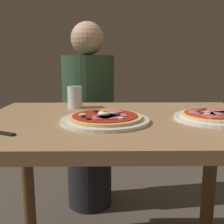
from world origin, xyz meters
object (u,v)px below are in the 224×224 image
object	(u,v)px
pizza_across_left	(213,117)
water_glass_near	(75,99)
fork	(183,106)
dining_table	(122,150)
diner_person	(89,122)
pizza_foreground	(105,119)

from	to	relation	value
pizza_across_left	water_glass_near	xyz separation A→B (m)	(-0.54, 0.25, 0.03)
pizza_across_left	fork	size ratio (longest dim) A/B	1.83
pizza_across_left	dining_table	bearing A→B (deg)	174.98
fork	diner_person	world-z (taller)	diner_person
dining_table	diner_person	xyz separation A→B (m)	(-0.18, 0.67, -0.05)
pizza_across_left	diner_person	world-z (taller)	diner_person
dining_table	pizza_across_left	bearing A→B (deg)	-5.02
pizza_foreground	fork	size ratio (longest dim) A/B	2.03
pizza_foreground	diner_person	size ratio (longest dim) A/B	0.27
pizza_foreground	fork	world-z (taller)	pizza_foreground
pizza_across_left	fork	bearing A→B (deg)	97.62
fork	dining_table	bearing A→B (deg)	-141.62
dining_table	pizza_foreground	distance (m)	0.17
pizza_foreground	fork	distance (m)	0.47
pizza_across_left	diner_person	distance (m)	0.89
water_glass_near	dining_table	bearing A→B (deg)	-47.08
dining_table	pizza_across_left	distance (m)	0.37
pizza_across_left	water_glass_near	bearing A→B (deg)	155.19
fork	diner_person	size ratio (longest dim) A/B	0.13
pizza_foreground	diner_person	xyz separation A→B (m)	(-0.12, 0.73, -0.19)
dining_table	fork	distance (m)	0.41
pizza_foreground	pizza_across_left	distance (m)	0.40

